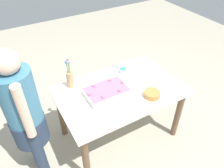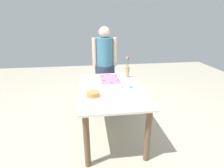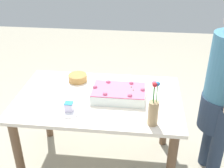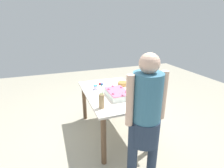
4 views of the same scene
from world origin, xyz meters
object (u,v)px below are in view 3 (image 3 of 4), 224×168
at_px(flower_vase, 153,110).
at_px(person_standing, 224,90).
at_px(cake_knife, 48,83).
at_px(serving_plate_with_slice, 69,109).
at_px(sheet_cake, 119,93).
at_px(fruit_bowl, 78,78).

xyz_separation_m(flower_vase, person_standing, (0.54, 0.31, 0.01)).
bearing_deg(cake_knife, serving_plate_with_slice, 129.67).
bearing_deg(sheet_cake, fruit_bowl, 146.90).
bearing_deg(serving_plate_with_slice, flower_vase, -8.00).
height_order(cake_knife, person_standing, person_standing).
relative_size(fruit_bowl, person_standing, 0.11).
xyz_separation_m(cake_knife, flower_vase, (0.92, -0.51, 0.11)).
xyz_separation_m(sheet_cake, cake_knife, (-0.65, 0.19, -0.04)).
distance_m(serving_plate_with_slice, person_standing, 1.18).
bearing_deg(person_standing, serving_plate_with_slice, 10.97).
bearing_deg(flower_vase, cake_knife, 151.08).
height_order(sheet_cake, fruit_bowl, sheet_cake).
bearing_deg(fruit_bowl, serving_plate_with_slice, -84.87).
bearing_deg(person_standing, flower_vase, 30.02).
distance_m(serving_plate_with_slice, flower_vase, 0.63).
bearing_deg(serving_plate_with_slice, cake_knife, 125.50).
xyz_separation_m(flower_vase, fruit_bowl, (-0.66, 0.57, -0.09)).
distance_m(serving_plate_with_slice, fruit_bowl, 0.49).
height_order(flower_vase, fruit_bowl, flower_vase).
height_order(serving_plate_with_slice, person_standing, person_standing).
relative_size(sheet_cake, person_standing, 0.29).
distance_m(fruit_bowl, person_standing, 1.23).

